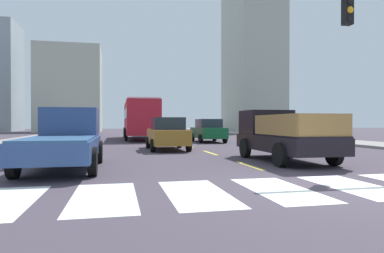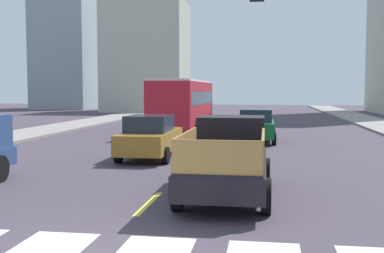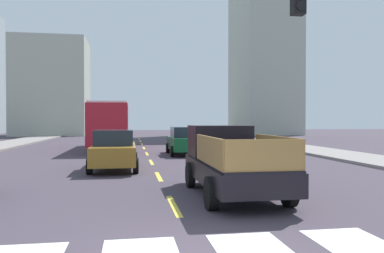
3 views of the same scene
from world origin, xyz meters
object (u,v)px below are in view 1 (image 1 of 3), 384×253
sedan_near_left (208,131)px  city_bus (140,117)px  pickup_dark (66,139)px  pickup_stakebed (280,136)px  sedan_mid (167,134)px

sedan_near_left → city_bus: bearing=129.1°
city_bus → pickup_dark: bearing=-99.8°
city_bus → sedan_near_left: size_ratio=2.45×
pickup_stakebed → city_bus: (-4.25, 17.92, 1.02)m
pickup_dark → city_bus: size_ratio=0.48×
pickup_dark → sedan_near_left: bearing=59.4°
pickup_dark → pickup_stakebed: bearing=5.8°
sedan_near_left → sedan_mid: bearing=-123.7°
city_bus → sedan_mid: bearing=-85.7°
pickup_dark → sedan_mid: pickup_dark is taller
pickup_stakebed → sedan_mid: 6.90m
city_bus → pickup_stakebed: bearing=-75.8°
sedan_near_left → pickup_dark: bearing=-124.5°
pickup_dark → sedan_mid: 7.76m
pickup_stakebed → sedan_mid: bearing=118.9°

